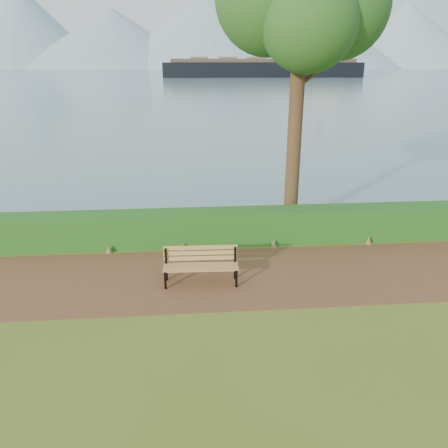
{
  "coord_description": "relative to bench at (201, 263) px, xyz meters",
  "views": [
    {
      "loc": [
        -0.89,
        -9.67,
        5.15
      ],
      "look_at": [
        0.05,
        1.2,
        1.1
      ],
      "focal_mm": 35.0,
      "sensor_mm": 36.0,
      "label": 1
    }
  ],
  "objects": [
    {
      "name": "ground",
      "position": [
        0.62,
        -0.05,
        -0.53
      ],
      "size": [
        140.0,
        140.0,
        0.0
      ],
      "primitive_type": "plane",
      "color": "#53631C",
      "rests_on": "ground"
    },
    {
      "name": "path",
      "position": [
        0.62,
        0.25,
        -0.52
      ],
      "size": [
        40.0,
        3.4,
        0.01
      ],
      "primitive_type": "cube",
      "color": "brown",
      "rests_on": "ground"
    },
    {
      "name": "bench",
      "position": [
        0.0,
        0.0,
        0.0
      ],
      "size": [
        1.85,
        0.6,
        0.92
      ],
      "rotation": [
        0.0,
        0.0,
        -0.03
      ],
      "color": "black",
      "rests_on": "ground"
    },
    {
      "name": "mountains",
      "position": [
        -8.55,
        406.0,
        27.17
      ],
      "size": [
        585.0,
        190.0,
        70.0
      ],
      "color": "#7F96A9",
      "rests_on": "ground"
    },
    {
      "name": "cargo_ship",
      "position": [
        30.86,
        157.86,
        2.73
      ],
      "size": [
        72.37,
        13.36,
        21.88
      ],
      "rotation": [
        0.0,
        0.0,
        -0.03
      ],
      "color": "black",
      "rests_on": "ground"
    },
    {
      "name": "water",
      "position": [
        0.62,
        259.95,
        -0.52
      ],
      "size": [
        700.0,
        510.0,
        0.0
      ],
      "primitive_type": "cube",
      "color": "slate",
      "rests_on": "ground"
    },
    {
      "name": "hedge",
      "position": [
        0.62,
        2.55,
        -0.03
      ],
      "size": [
        32.0,
        0.85,
        1.0
      ],
      "primitive_type": "cube",
      "color": "#154B16",
      "rests_on": "ground"
    }
  ]
}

